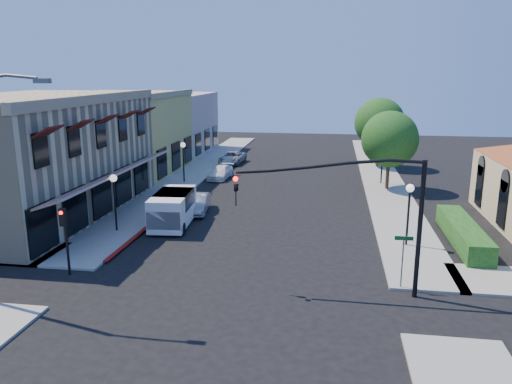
# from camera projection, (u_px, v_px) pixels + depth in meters

# --- Properties ---
(ground) EXTENTS (120.00, 120.00, 0.00)m
(ground) POSITION_uv_depth(u_px,v_px,m) (226.00, 299.00, 21.32)
(ground) COLOR black
(ground) RESTS_ON ground
(sidewalk_left) EXTENTS (3.50, 50.00, 0.12)m
(sidewalk_left) POSITION_uv_depth(u_px,v_px,m) (197.00, 171.00, 48.55)
(sidewalk_left) COLOR gray
(sidewalk_left) RESTS_ON ground
(sidewalk_right) EXTENTS (3.50, 50.00, 0.12)m
(sidewalk_right) POSITION_uv_depth(u_px,v_px,m) (381.00, 177.00, 45.93)
(sidewalk_right) COLOR gray
(sidewalk_right) RESTS_ON ground
(curb_red_strip) EXTENTS (0.25, 10.00, 0.06)m
(curb_red_strip) POSITION_uv_depth(u_px,v_px,m) (142.00, 233.00, 30.03)
(curb_red_strip) COLOR maroon
(curb_red_strip) RESTS_ON ground
(corner_brick_building) EXTENTS (11.77, 18.20, 8.10)m
(corner_brick_building) POSITION_uv_depth(u_px,v_px,m) (34.00, 156.00, 33.25)
(corner_brick_building) COLOR #CFB98C
(corner_brick_building) RESTS_ON ground
(yellow_stucco_building) EXTENTS (10.00, 12.00, 7.60)m
(yellow_stucco_building) POSITION_uv_depth(u_px,v_px,m) (124.00, 133.00, 47.72)
(yellow_stucco_building) COLOR tan
(yellow_stucco_building) RESTS_ON ground
(pink_stucco_building) EXTENTS (10.00, 12.00, 7.00)m
(pink_stucco_building) POSITION_uv_depth(u_px,v_px,m) (166.00, 123.00, 59.31)
(pink_stucco_building) COLOR #CAA799
(pink_stucco_building) RESTS_ON ground
(hedge) EXTENTS (1.40, 8.00, 1.10)m
(hedge) POSITION_uv_depth(u_px,v_px,m) (462.00, 244.00, 28.22)
(hedge) COLOR #184614
(hedge) RESTS_ON ground
(street_tree_a) EXTENTS (4.56, 4.56, 6.48)m
(street_tree_a) POSITION_uv_depth(u_px,v_px,m) (390.00, 139.00, 40.15)
(street_tree_a) COLOR #392617
(street_tree_a) RESTS_ON ground
(street_tree_b) EXTENTS (4.94, 4.94, 7.02)m
(street_tree_b) POSITION_uv_depth(u_px,v_px,m) (380.00, 123.00, 49.68)
(street_tree_b) COLOR #392617
(street_tree_b) RESTS_ON ground
(signal_mast_arm) EXTENTS (8.01, 0.39, 6.00)m
(signal_mast_arm) POSITION_uv_depth(u_px,v_px,m) (369.00, 204.00, 20.92)
(signal_mast_arm) COLOR black
(signal_mast_arm) RESTS_ON ground
(secondary_signal) EXTENTS (0.28, 0.42, 3.32)m
(secondary_signal) POSITION_uv_depth(u_px,v_px,m) (65.00, 229.00, 23.32)
(secondary_signal) COLOR black
(secondary_signal) RESTS_ON ground
(street_name_sign) EXTENTS (0.80, 0.06, 2.50)m
(street_name_sign) POSITION_uv_depth(u_px,v_px,m) (403.00, 253.00, 21.91)
(street_name_sign) COLOR #595B5E
(street_name_sign) RESTS_ON ground
(lamppost_left_near) EXTENTS (0.44, 0.44, 3.57)m
(lamppost_left_near) POSITION_uv_depth(u_px,v_px,m) (114.00, 188.00, 29.63)
(lamppost_left_near) COLOR black
(lamppost_left_near) RESTS_ON ground
(lamppost_left_far) EXTENTS (0.44, 0.44, 3.57)m
(lamppost_left_far) POSITION_uv_depth(u_px,v_px,m) (183.00, 152.00, 43.08)
(lamppost_left_far) COLOR black
(lamppost_left_far) RESTS_ON ground
(lamppost_right_near) EXTENTS (0.44, 0.44, 3.57)m
(lamppost_right_near) POSITION_uv_depth(u_px,v_px,m) (409.00, 199.00, 27.09)
(lamppost_right_near) COLOR black
(lamppost_right_near) RESTS_ON ground
(lamppost_right_far) EXTENTS (0.44, 0.44, 3.57)m
(lamppost_right_far) POSITION_uv_depth(u_px,v_px,m) (383.00, 153.00, 42.46)
(lamppost_right_far) COLOR black
(lamppost_right_far) RESTS_ON ground
(white_van) EXTENTS (2.46, 4.97, 2.13)m
(white_van) POSITION_uv_depth(u_px,v_px,m) (173.00, 207.00, 31.17)
(white_van) COLOR white
(white_van) RESTS_ON ground
(parked_car_a) EXTENTS (1.64, 3.78, 1.27)m
(parked_car_a) POSITION_uv_depth(u_px,v_px,m) (174.00, 206.00, 33.62)
(parked_car_a) COLOR black
(parked_car_a) RESTS_ON ground
(parked_car_b) EXTENTS (1.80, 4.01, 1.28)m
(parked_car_b) POSITION_uv_depth(u_px,v_px,m) (198.00, 203.00, 34.37)
(parked_car_b) COLOR #9C9EA1
(parked_car_b) RESTS_ON ground
(parked_car_c) EXTENTS (2.00, 4.14, 1.16)m
(parked_car_c) POSITION_uv_depth(u_px,v_px,m) (221.00, 172.00, 45.31)
(parked_car_c) COLOR white
(parked_car_c) RESTS_ON ground
(parked_car_d) EXTENTS (2.51, 4.74, 1.27)m
(parked_car_d) POSITION_uv_depth(u_px,v_px,m) (232.00, 158.00, 52.80)
(parked_car_d) COLOR #9FA2A4
(parked_car_d) RESTS_ON ground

